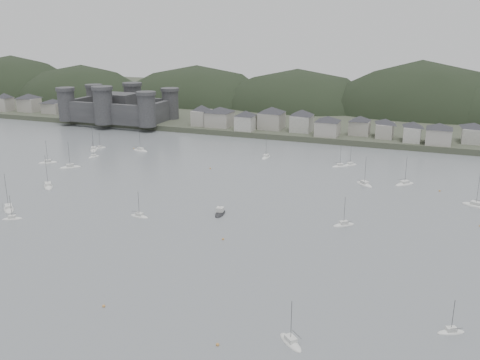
% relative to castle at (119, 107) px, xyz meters
% --- Properties ---
extents(ground, '(900.00, 900.00, 0.00)m').
position_rel_castle_xyz_m(ground, '(120.00, -179.80, -10.96)').
color(ground, slate).
rests_on(ground, ground).
extents(far_shore_land, '(900.00, 250.00, 3.00)m').
position_rel_castle_xyz_m(far_shore_land, '(120.00, 115.20, -9.46)').
color(far_shore_land, '#383D2D').
rests_on(far_shore_land, ground).
extents(forested_ridge, '(851.55, 103.94, 102.57)m').
position_rel_castle_xyz_m(forested_ridge, '(124.83, 89.60, -22.25)').
color(forested_ridge, black).
rests_on(forested_ridge, ground).
extents(castle, '(66.00, 43.00, 20.00)m').
position_rel_castle_xyz_m(castle, '(0.00, 0.00, 0.00)').
color(castle, '#333335').
rests_on(castle, far_shore_land).
extents(waterfront_town, '(451.48, 28.46, 12.92)m').
position_rel_castle_xyz_m(waterfront_town, '(170.59, 3.54, -2.30)').
color(waterfront_town, '#A19E93').
rests_on(waterfront_town, far_shore_land).
extents(sailboat_lead, '(9.89, 6.70, 12.95)m').
position_rel_castle_xyz_m(sailboat_lead, '(198.59, -86.47, -10.79)').
color(sailboat_lead, silver).
rests_on(sailboat_lead, ground).
extents(moored_fleet, '(211.64, 155.21, 13.28)m').
position_rel_castle_xyz_m(moored_fleet, '(99.73, -109.04, -10.79)').
color(moored_fleet, silver).
rests_on(moored_fleet, ground).
extents(motor_launch_far, '(4.05, 8.28, 3.90)m').
position_rel_castle_xyz_m(motor_launch_far, '(120.60, -124.40, -10.67)').
color(motor_launch_far, black).
rests_on(motor_launch_far, ground).
extents(mooring_buoys, '(158.89, 137.62, 0.70)m').
position_rel_castle_xyz_m(mooring_buoys, '(120.41, -122.85, -10.81)').
color(mooring_buoys, '#C28740').
rests_on(mooring_buoys, ground).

